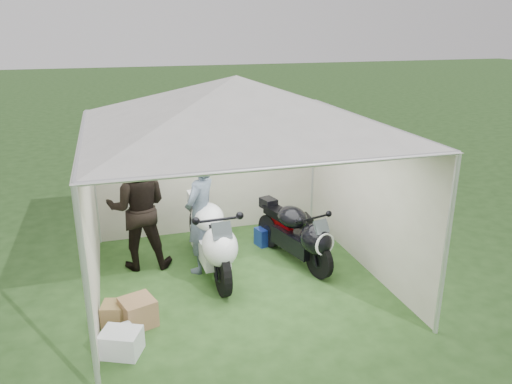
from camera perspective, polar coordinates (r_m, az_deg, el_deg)
The scene contains 12 objects.
ground at distance 7.60m, azimuth -1.96°, elevation -9.96°, with size 80.00×80.00×0.00m, color #25461A.
canopy_tent at distance 6.78m, azimuth -2.28°, elevation 9.64°, with size 5.66×5.66×3.00m.
motorcycle_white at distance 7.53m, azimuth -5.21°, elevation -5.08°, with size 0.55×2.24×1.10m.
motorcycle_black at distance 7.88m, azimuth 4.76°, elevation -4.69°, with size 0.76×1.86×0.93m.
paddock_stand at distance 8.68m, azimuth 1.33°, elevation -5.01°, with size 0.41×0.25×0.31m, color blue.
person_dark_jacket at distance 7.82m, azimuth -13.36°, elevation -1.74°, with size 0.95×0.74×1.95m, color black.
person_blue_jacket at distance 7.56m, azimuth -6.35°, elevation -2.62°, with size 0.66×0.43×1.81m, color slate.
equipment_box at distance 8.68m, azimuth 4.57°, elevation -4.37°, with size 0.50×0.40×0.50m, color black.
crate_0 at distance 6.21m, azimuth -15.15°, elevation -16.27°, with size 0.44×0.34×0.29m, color silver.
crate_1 at distance 6.67m, azimuth -13.32°, elevation -13.18°, with size 0.40×0.40×0.35m, color olive.
crate_2 at distance 6.36m, azimuth -15.18°, elevation -15.73°, with size 0.31×0.26×0.23m, color silver.
crate_3 at distance 6.77m, azimuth -15.35°, elevation -13.21°, with size 0.42×0.30×0.28m, color olive.
Camera 1 is at (-1.65, -6.46, 3.64)m, focal length 35.00 mm.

